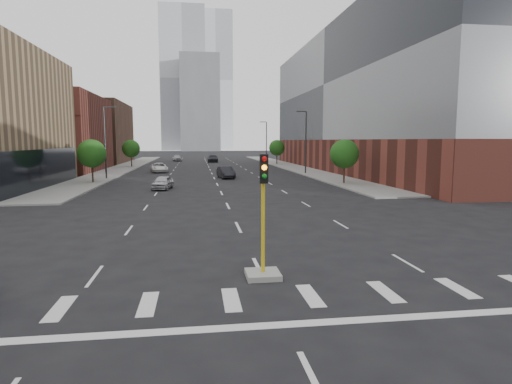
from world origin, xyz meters
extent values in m
cube|color=gray|center=(-15.00, 74.00, 0.07)|extent=(5.00, 92.00, 0.15)
cube|color=gray|center=(15.00, 74.00, 0.07)|extent=(5.00, 92.00, 0.15)
cube|color=brown|center=(-27.50, 66.00, 6.00)|extent=(20.00, 22.00, 12.00)
cube|color=brown|center=(-27.50, 92.00, 6.50)|extent=(20.00, 24.00, 13.00)
cube|color=brown|center=(29.50, 60.00, 2.50)|extent=(24.00, 70.00, 5.00)
cube|color=slate|center=(29.50, 60.00, 13.50)|extent=(24.00, 70.00, 17.00)
cube|color=#B2B7BC|center=(-8.00, 220.00, 35.00)|extent=(22.00, 22.00, 70.00)
cube|color=#B2B7BC|center=(10.00, 260.00, 40.00)|extent=(20.00, 20.00, 80.00)
cube|color=slate|center=(0.00, 200.00, 22.00)|extent=(18.00, 18.00, 44.00)
cube|color=#999993|center=(0.00, 9.00, 0.10)|extent=(1.20, 1.20, 0.20)
cylinder|color=gold|center=(0.00, 9.00, 1.80)|extent=(0.14, 0.14, 3.20)
cube|color=black|center=(0.00, 8.82, 3.90)|extent=(0.28, 0.18, 1.00)
sphere|color=red|center=(0.00, 8.72, 4.25)|extent=(0.18, 0.18, 0.18)
sphere|color=orange|center=(0.00, 8.72, 3.95)|extent=(0.18, 0.18, 0.18)
sphere|color=#0C7F19|center=(0.00, 8.72, 3.65)|extent=(0.18, 0.18, 0.18)
cylinder|color=#2D2D30|center=(13.50, 55.00, 4.50)|extent=(0.20, 0.20, 9.00)
cube|color=#2D2D30|center=(12.70, 55.00, 9.00)|extent=(1.40, 0.22, 0.15)
cylinder|color=#2D2D30|center=(13.50, 90.00, 4.50)|extent=(0.20, 0.20, 9.00)
cube|color=#2D2D30|center=(12.70, 90.00, 9.00)|extent=(1.40, 0.22, 0.15)
cylinder|color=#2D2D30|center=(-13.50, 50.00, 4.50)|extent=(0.20, 0.20, 9.00)
cube|color=#2D2D30|center=(-12.70, 50.00, 9.00)|extent=(1.40, 0.22, 0.15)
cylinder|color=#382619|center=(-14.00, 45.00, 1.02)|extent=(0.20, 0.20, 1.75)
sphere|color=#214E14|center=(-14.00, 45.00, 3.40)|extent=(3.20, 3.20, 3.20)
cylinder|color=#382619|center=(-14.00, 75.00, 1.02)|extent=(0.20, 0.20, 1.75)
sphere|color=#214E14|center=(-14.00, 75.00, 3.40)|extent=(3.20, 3.20, 3.20)
cylinder|color=#382619|center=(14.00, 40.00, 1.02)|extent=(0.20, 0.20, 1.75)
sphere|color=#214E14|center=(14.00, 40.00, 3.40)|extent=(3.20, 3.20, 3.20)
cylinder|color=#382619|center=(14.00, 80.00, 1.02)|extent=(0.20, 0.20, 1.75)
sphere|color=#214E14|center=(14.00, 80.00, 3.40)|extent=(3.20, 3.20, 3.20)
imported|color=#B0B1B5|center=(-5.66, 37.98, 0.68)|extent=(2.26, 4.20, 1.36)
imported|color=black|center=(1.50, 49.68, 0.77)|extent=(2.28, 4.85, 1.54)
imported|color=white|center=(-7.95, 61.50, 0.72)|extent=(3.15, 5.47, 1.44)
imported|color=black|center=(1.50, 91.87, 0.83)|extent=(2.59, 5.82, 1.66)
imported|color=#AEADB2|center=(-6.78, 97.78, 0.75)|extent=(2.46, 4.62, 1.50)
camera|label=1|loc=(-2.30, -5.63, 4.86)|focal=30.00mm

